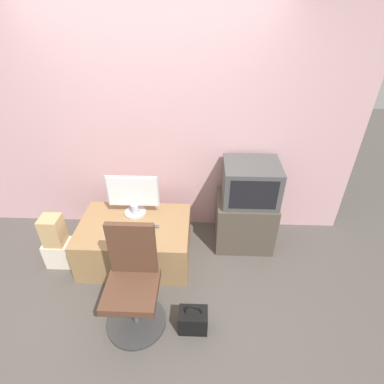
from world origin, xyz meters
name	(u,v)px	position (x,y,z in m)	size (l,w,h in m)	color
ground_plane	(144,310)	(0.00, 0.00, 0.00)	(12.00, 12.00, 0.00)	#4C4742
wall_back	(154,125)	(0.00, 1.32, 1.30)	(4.40, 0.05, 2.60)	#CC9EA3
desk	(136,241)	(-0.18, 0.67, 0.24)	(1.15, 0.77, 0.47)	#937047
side_stand	(244,221)	(1.01, 0.99, 0.30)	(0.64, 0.51, 0.60)	#4C4238
main_monitor	(133,195)	(-0.20, 0.86, 0.71)	(0.55, 0.23, 0.47)	#B2B2B7
keyboard	(131,228)	(-0.19, 0.61, 0.48)	(0.37, 0.11, 0.01)	silver
mouse	(156,226)	(0.06, 0.63, 0.49)	(0.06, 0.04, 0.03)	#4C4C51
crt_tv	(251,182)	(1.03, 1.00, 0.81)	(0.58, 0.50, 0.43)	#474747
office_chair	(133,287)	(-0.04, -0.07, 0.42)	(0.53, 0.53, 0.99)	#333333
cardboard_box_lower	(60,253)	(-0.99, 0.56, 0.15)	(0.28, 0.21, 0.30)	beige
cardboard_box_upper	(53,231)	(-0.99, 0.56, 0.46)	(0.20, 0.19, 0.33)	tan
handbag	(193,320)	(0.47, -0.16, 0.11)	(0.25, 0.17, 0.31)	black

